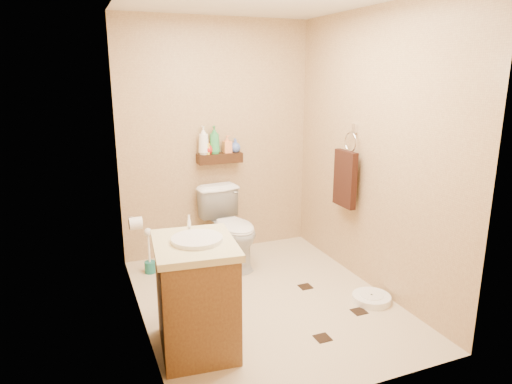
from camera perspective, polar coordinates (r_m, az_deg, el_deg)
name	(u,v)px	position (r m, az deg, el deg)	size (l,w,h in m)	color
ground	(264,300)	(3.97, 1.05, -13.32)	(2.50, 2.50, 0.00)	beige
wall_back	(217,140)	(4.73, -4.90, 6.55)	(2.00, 0.04, 2.40)	tan
wall_front	(357,201)	(2.50, 12.53, -1.10)	(2.00, 0.04, 2.40)	tan
wall_left	(134,171)	(3.31, -15.00, 2.60)	(0.04, 2.50, 2.40)	tan
wall_right	(372,152)	(4.06, 14.25, 4.82)	(0.04, 2.50, 2.40)	tan
wall_shelf	(220,158)	(4.68, -4.56, 4.25)	(0.46, 0.14, 0.10)	#361D0E
floor_accents	(272,299)	(3.98, 2.04, -13.24)	(1.22, 1.41, 0.01)	black
toilet	(231,228)	(4.53, -3.19, -4.49)	(0.42, 0.74, 0.76)	white
vanity	(196,294)	(3.20, -7.48, -12.54)	(0.60, 0.70, 0.91)	brown
bathroom_scale	(371,298)	(4.04, 14.23, -12.76)	(0.40, 0.40, 0.06)	white
toilet_brush	(149,257)	(4.51, -13.17, -7.95)	(0.10, 0.10, 0.45)	#1A6B63
towel_ring	(345,176)	(4.26, 11.12, 1.96)	(0.12, 0.30, 0.76)	silver
toilet_paper	(136,223)	(4.10, -14.82, -3.80)	(0.12, 0.11, 0.12)	white
bottle_a	(204,140)	(4.60, -6.57, 6.45)	(0.11, 0.11, 0.28)	white
bottle_b	(206,146)	(4.62, -6.26, 5.75)	(0.08, 0.08, 0.17)	yellow
bottle_c	(208,147)	(4.63, -6.02, 5.57)	(0.11, 0.11, 0.14)	red
bottle_d	(214,140)	(4.63, -5.22, 6.52)	(0.11, 0.11, 0.28)	green
bottle_e	(227,144)	(4.68, -3.63, 6.00)	(0.08, 0.08, 0.18)	#FF8F54
bottle_f	(235,145)	(4.71, -2.61, 5.85)	(0.11, 0.11, 0.14)	#4964B6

